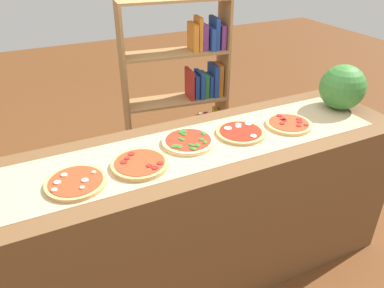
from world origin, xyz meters
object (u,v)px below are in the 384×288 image
at_px(pizza_pepperoni_4, 289,124).
at_px(bookshelf, 189,103).
at_px(pizza_spinach_2, 188,141).
at_px(pizza_mozzarella_3, 241,132).
at_px(pizza_mushroom_0, 76,182).
at_px(pizza_pepperoni_1, 140,164).
at_px(watermelon, 342,87).

distance_m(pizza_pepperoni_4, bookshelf, 1.04).
relative_size(pizza_spinach_2, pizza_mozzarella_3, 1.03).
xyz_separation_m(pizza_mozzarella_3, bookshelf, (0.14, 0.97, -0.23)).
height_order(pizza_pepperoni_4, bookshelf, bookshelf).
relative_size(pizza_mushroom_0, pizza_mozzarella_3, 1.00).
height_order(pizza_mushroom_0, pizza_pepperoni_4, pizza_mushroom_0).
xyz_separation_m(pizza_mozzarella_3, pizza_pepperoni_4, (0.31, -0.04, 0.00)).
bearing_deg(bookshelf, pizza_spinach_2, -115.87).
xyz_separation_m(pizza_mushroom_0, pizza_pepperoni_1, (0.31, 0.02, 0.00)).
xyz_separation_m(pizza_mushroom_0, bookshelf, (1.07, 1.05, -0.23)).
xyz_separation_m(pizza_mozzarella_3, watermelon, (0.76, 0.03, 0.13)).
height_order(watermelon, bookshelf, bookshelf).
relative_size(pizza_pepperoni_1, pizza_pepperoni_4, 1.04).
xyz_separation_m(pizza_pepperoni_4, watermelon, (0.45, 0.06, 0.13)).
xyz_separation_m(pizza_pepperoni_1, watermelon, (1.38, 0.09, 0.13)).
bearing_deg(bookshelf, pizza_mozzarella_3, -98.46).
relative_size(pizza_mozzarella_3, bookshelf, 0.18).
relative_size(pizza_pepperoni_4, bookshelf, 0.17).
xyz_separation_m(pizza_spinach_2, pizza_pepperoni_4, (0.62, -0.07, -0.00)).
height_order(pizza_mushroom_0, watermelon, watermelon).
xyz_separation_m(pizza_mushroom_0, pizza_pepperoni_4, (1.24, 0.05, -0.00)).
xyz_separation_m(watermelon, bookshelf, (-0.62, 0.94, -0.36)).
relative_size(pizza_pepperoni_1, watermelon, 0.99).
xyz_separation_m(pizza_spinach_2, pizza_mozzarella_3, (0.31, -0.03, -0.00)).
bearing_deg(pizza_pepperoni_4, pizza_pepperoni_1, -178.12).
bearing_deg(watermelon, pizza_mushroom_0, -176.24).
relative_size(pizza_spinach_2, watermelon, 1.01).
bearing_deg(bookshelf, pizza_pepperoni_1, -126.35).
distance_m(pizza_mushroom_0, pizza_spinach_2, 0.63).
relative_size(watermelon, bookshelf, 0.18).
distance_m(pizza_pepperoni_1, bookshelf, 1.31).
bearing_deg(watermelon, pizza_spinach_2, 179.66).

